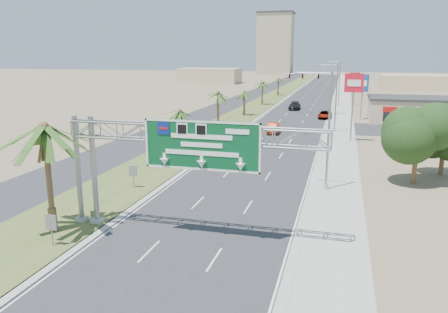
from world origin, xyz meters
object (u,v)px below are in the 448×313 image
sign_gantry (180,142)px  car_right_lane (325,115)px  signal_mast (326,89)px  car_mid_lane (273,128)px  car_far (295,106)px  pole_sign_blue (363,85)px  pole_sign_red_near (354,87)px  pole_sign_red_far (355,79)px  palm_near (44,127)px  car_left_lane (230,141)px  store_building (424,111)px

sign_gantry → car_right_lane: size_ratio=3.45×
signal_mast → car_mid_lane: (-6.41, -23.34, -4.08)m
car_mid_lane → car_far: (-0.06, 29.57, 0.04)m
pole_sign_blue → sign_gantry: bearing=-102.8°
pole_sign_red_near → pole_sign_red_far: bearing=88.6°
sign_gantry → palm_near: bearing=-166.7°
palm_near → pole_sign_blue: bearing=70.3°
signal_mast → car_mid_lane: signal_mast is taller
car_right_lane → car_far: car_far is taller
pole_sign_blue → pole_sign_red_far: (-0.86, 23.47, -0.13)m
car_mid_lane → pole_sign_red_near: (10.98, -4.04, 6.45)m
car_mid_lane → pole_sign_blue: size_ratio=0.57×
car_right_lane → pole_sign_blue: size_ratio=0.59×
sign_gantry → pole_sign_red_near: (10.80, 34.66, 1.16)m
car_mid_lane → pole_sign_red_near: 13.36m
palm_near → car_right_lane: size_ratio=1.72×
palm_near → pole_sign_red_near: (18.94, 36.59, 0.28)m
pole_sign_blue → car_mid_lane: bearing=-126.3°
sign_gantry → pole_sign_blue: bearing=77.2°
car_left_lane → palm_near: bearing=-98.2°
pole_sign_red_far → car_mid_lane: bearing=-106.4°
car_left_lane → pole_sign_red_near: pole_sign_red_near is taller
sign_gantry → car_right_lane: sign_gantry is taller
sign_gantry → pole_sign_blue: pole_sign_blue is taller
store_building → car_left_lane: bearing=-132.3°
store_building → pole_sign_red_far: bearing=115.2°
car_left_lane → car_far: bearing=86.0°
car_mid_lane → pole_sign_blue: 22.50m
store_building → car_left_lane: 39.69m
palm_near → pole_sign_red_near: 41.20m
sign_gantry → car_mid_lane: 39.06m
store_building → car_far: (-23.30, 12.20, -1.20)m
store_building → car_left_lane: size_ratio=3.60×
pole_sign_red_near → sign_gantry: bearing=-107.3°
signal_mast → store_building: size_ratio=0.57×
car_right_lane → car_far: size_ratio=0.87×
palm_near → pole_sign_blue: palm_near is taller
car_left_lane → pole_sign_red_far: bearing=74.3°
store_building → car_right_lane: 16.55m
palm_near → signal_mast: size_ratio=0.81×
store_building → car_far: store_building is taller
car_far → pole_sign_red_near: pole_sign_red_near is taller
car_right_lane → store_building: bearing=0.8°
store_building → car_mid_lane: size_ratio=3.86×
car_left_lane → store_building: bearing=48.3°
car_mid_lane → car_far: bearing=84.0°
car_right_lane → sign_gantry: bearing=-95.1°
car_far → store_building: bearing=-28.9°
signal_mast → pole_sign_blue: 8.77m
car_far → pole_sign_red_near: bearing=-73.1°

